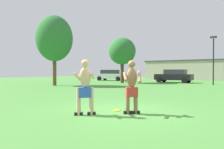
{
  "coord_description": "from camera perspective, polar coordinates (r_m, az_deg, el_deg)",
  "views": [
    {
      "loc": [
        3.36,
        -6.12,
        1.35
      ],
      "look_at": [
        -0.2,
        -0.44,
        1.25
      ],
      "focal_mm": 33.52,
      "sensor_mm": 36.0,
      "label": 1
    }
  ],
  "objects": [
    {
      "name": "player_with_cap",
      "position": [
        6.51,
        -7.37,
        -2.65
      ],
      "size": [
        0.72,
        0.86,
        1.73
      ],
      "color": "black",
      "rests_on": "ground_plane"
    },
    {
      "name": "tree_behind_players",
      "position": [
        20.96,
        -15.43,
        9.41
      ],
      "size": [
        3.47,
        3.47,
        6.68
      ],
      "color": "brown",
      "rests_on": "ground_plane"
    },
    {
      "name": "tree_left_field",
      "position": [
        24.61,
        2.78,
        6.31
      ],
      "size": [
        3.17,
        3.17,
        5.3
      ],
      "color": "#4C3823",
      "rests_on": "ground_plane"
    },
    {
      "name": "car_silver_far_end",
      "position": [
        30.86,
        -0.31,
        -0.13
      ],
      "size": [
        4.48,
        2.43,
        1.58
      ],
      "color": "silver",
      "rests_on": "ground_plane"
    },
    {
      "name": "player_in_red",
      "position": [
        6.68,
        5.39,
        -3.03
      ],
      "size": [
        0.71,
        0.81,
        1.7
      ],
      "color": "black",
      "rests_on": "ground_plane"
    },
    {
      "name": "lamp_post",
      "position": [
        22.71,
        25.93,
        4.96
      ],
      "size": [
        0.6,
        0.24,
        4.79
      ],
      "color": "black",
      "rests_on": "ground_plane"
    },
    {
      "name": "ground_plane",
      "position": [
        7.11,
        3.31,
        -10.09
      ],
      "size": [
        80.0,
        80.0,
        0.0
      ],
      "primitive_type": "plane",
      "color": "#4C8E3D"
    },
    {
      "name": "frisbee",
      "position": [
        7.29,
        1.3,
        -9.73
      ],
      "size": [
        0.27,
        0.27,
        0.03
      ],
      "primitive_type": "cylinder",
      "color": "yellow",
      "rests_on": "ground_plane"
    },
    {
      "name": "outbuilding_behind_lot",
      "position": [
        38.08,
        19.5,
        1.17
      ],
      "size": [
        12.54,
        7.01,
        3.18
      ],
      "color": "#B2A893",
      "rests_on": "ground_plane"
    },
    {
      "name": "car_black_mid_lot",
      "position": [
        26.25,
        16.56,
        -0.34
      ],
      "size": [
        4.34,
        2.1,
        1.58
      ],
      "color": "black",
      "rests_on": "ground_plane"
    }
  ]
}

